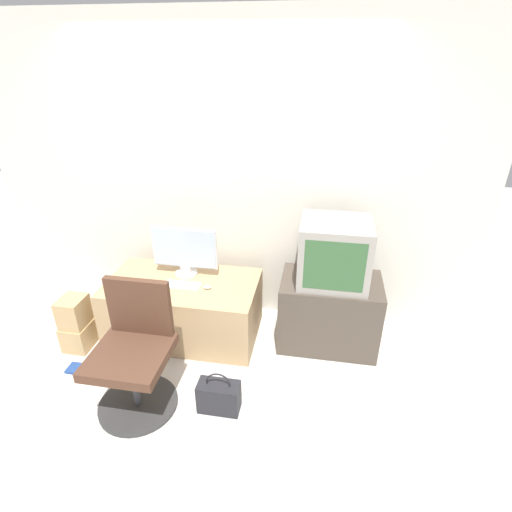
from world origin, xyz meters
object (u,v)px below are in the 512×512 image
handbag (219,396)px  cardboard_box_lower (79,335)px  main_monitor (184,252)px  crt_tv (334,252)px  office_chair (135,356)px  keyboard (182,285)px  book (81,369)px  mouse (207,287)px

handbag → cardboard_box_lower: bearing=161.0°
main_monitor → crt_tv: crt_tv is taller
office_chair → handbag: office_chair is taller
keyboard → main_monitor: bearing=98.5°
office_chair → book: size_ratio=4.29×
main_monitor → keyboard: size_ratio=1.90×
office_chair → book: bearing=162.2°
mouse → book: 1.20m
office_chair → handbag: 0.65m
main_monitor → crt_tv: bearing=-2.2°
crt_tv → office_chair: size_ratio=0.59×
office_chair → cardboard_box_lower: bearing=148.1°
mouse → office_chair: bearing=-112.5°
mouse → handbag: bearing=-69.7°
keyboard → handbag: keyboard is taller
main_monitor → cardboard_box_lower: bearing=-150.3°
mouse → crt_tv: bearing=8.9°
crt_tv → handbag: (-0.74, -0.90, -0.76)m
mouse → book: bearing=-148.9°
main_monitor → mouse: size_ratio=8.78×
keyboard → office_chair: office_chair is taller
keyboard → book: keyboard is taller
book → keyboard: bearing=38.8°
mouse → office_chair: size_ratio=0.07×
office_chair → main_monitor: bearing=86.3°
keyboard → handbag: bearing=-56.6°
crt_tv → cardboard_box_lower: size_ratio=2.09×
main_monitor → keyboard: main_monitor is taller
main_monitor → crt_tv: (1.26, -0.05, 0.12)m
mouse → handbag: size_ratio=0.20×
main_monitor → cardboard_box_lower: (-0.84, -0.48, -0.64)m
keyboard → book: 1.04m
cardboard_box_lower → handbag: size_ratio=0.79×
main_monitor → office_chair: size_ratio=0.62×
keyboard → mouse: (0.22, -0.01, 0.01)m
book → handbag: bearing=-8.7°
book → crt_tv: bearing=20.3°
office_chair → book: 0.75m
keyboard → handbag: 0.99m
mouse → crt_tv: crt_tv is taller
keyboard → mouse: size_ratio=4.61×
main_monitor → cardboard_box_lower: main_monitor is taller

